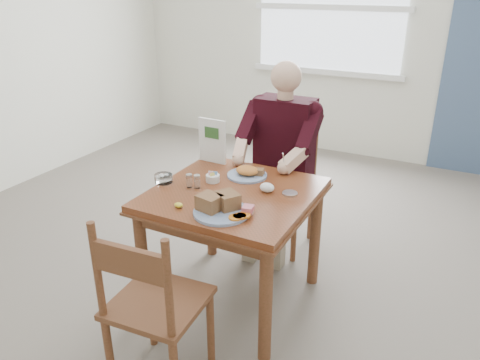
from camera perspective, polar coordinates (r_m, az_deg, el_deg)
The scene contains 16 objects.
floor at distance 3.10m, azimuth -0.73°, elevation -14.05°, with size 6.00×6.00×0.00m, color #73675D.
wall_back at distance 5.32m, azimuth 15.21°, elevation 17.41°, with size 5.50×5.50×0.00m, color silver.
lemon_wedge at distance 2.54m, azimuth -7.49°, elevation -3.05°, with size 0.05×0.04×0.03m, color yellow.
napkin at distance 2.69m, azimuth 3.31°, elevation -0.92°, with size 0.09×0.07×0.05m, color white.
metal_dish at distance 2.68m, azimuth 6.09°, elevation -1.63°, with size 0.09×0.09×0.01m, color silver.
window at distance 5.38m, azimuth 10.96°, elevation 19.97°, with size 1.72×0.04×1.42m.
table at distance 2.76m, azimuth -0.80°, elevation -3.46°, with size 0.92×0.92×0.75m.
chair_far at distance 3.48m, azimuth 5.37°, elevation -0.52°, with size 0.42×0.42×0.95m.
chair_near at distance 2.29m, azimuth -10.56°, elevation -14.88°, with size 0.45×0.45×0.95m.
diner at distance 3.28m, azimuth 4.99°, elevation 4.22°, with size 0.53×0.56×1.39m.
near_plate at distance 2.45m, azimuth -2.31°, elevation -3.22°, with size 0.38×0.38×0.10m.
far_plate at distance 2.90m, azimuth 0.99°, elevation 0.91°, with size 0.29×0.29×0.07m.
caddy at distance 2.83m, azimuth -3.35°, elevation 0.23°, with size 0.11×0.11×0.06m.
shakers at distance 2.75m, azimuth -5.73°, elevation -0.12°, with size 0.09×0.06×0.08m.
creamer at distance 2.85m, azimuth -9.31°, elevation 0.21°, with size 0.12×0.12×0.05m.
menu at distance 3.10m, azimuth -3.41°, elevation 4.81°, with size 0.20×0.03×0.30m.
Camera 1 is at (1.16, -2.17, 1.88)m, focal length 35.00 mm.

